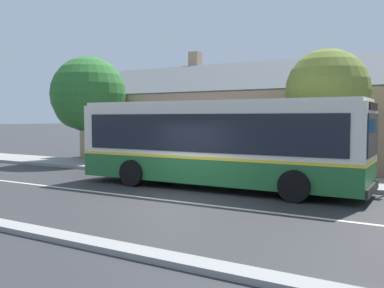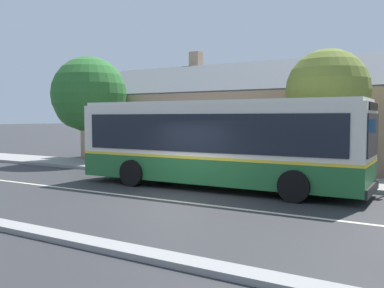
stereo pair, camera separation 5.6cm
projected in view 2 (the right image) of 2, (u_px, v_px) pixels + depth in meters
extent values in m
plane|color=#2D2D30|center=(167.00, 200.00, 13.36)|extent=(300.00, 300.00, 0.00)
cube|color=gray|center=(245.00, 176.00, 18.50)|extent=(60.00, 3.00, 0.15)
cube|color=gray|center=(44.00, 234.00, 9.29)|extent=(60.00, 0.50, 0.12)
cube|color=beige|center=(167.00, 200.00, 13.36)|extent=(60.00, 0.16, 0.01)
cube|color=tan|center=(283.00, 129.00, 24.90)|extent=(23.43, 9.11, 3.91)
cube|color=#4C5156|center=(270.00, 74.00, 22.77)|extent=(24.03, 4.62, 2.13)
cube|color=#4C5156|center=(296.00, 81.00, 26.67)|extent=(24.03, 4.62, 2.13)
cube|color=tan|center=(196.00, 61.00, 28.72)|extent=(0.70, 0.70, 1.20)
cube|color=black|center=(123.00, 125.00, 25.17)|extent=(1.10, 0.06, 1.30)
cube|color=black|center=(204.00, 126.00, 22.37)|extent=(1.10, 0.06, 1.30)
cube|color=black|center=(308.00, 127.00, 19.56)|extent=(1.10, 0.06, 1.30)
cube|color=#4C3323|center=(325.00, 152.00, 19.23)|extent=(1.00, 0.06, 2.10)
cube|color=#236633|center=(216.00, 169.00, 15.70)|extent=(10.65, 2.65, 0.88)
cube|color=yellow|center=(216.00, 155.00, 15.67)|extent=(10.67, 2.67, 0.10)
cube|color=silver|center=(216.00, 129.00, 15.61)|extent=(10.65, 2.65, 1.81)
cube|color=silver|center=(216.00, 103.00, 15.56)|extent=(10.43, 2.52, 0.12)
cube|color=black|center=(231.00, 131.00, 16.71)|extent=(9.76, 0.17, 1.31)
cube|color=black|center=(199.00, 133.00, 14.53)|extent=(9.76, 0.17, 1.31)
cube|color=black|center=(373.00, 135.00, 12.95)|extent=(0.07, 2.20, 1.31)
cube|color=black|center=(374.00, 106.00, 12.90)|extent=(0.07, 1.75, 0.24)
cube|color=black|center=(372.00, 189.00, 13.04)|extent=(0.12, 2.50, 0.28)
cube|color=#B21919|center=(201.00, 163.00, 17.46)|extent=(2.97, 0.07, 0.62)
cube|color=black|center=(340.00, 149.00, 14.68)|extent=(0.90, 0.04, 2.44)
cylinder|color=black|center=(315.00, 177.00, 15.15)|extent=(1.00, 0.29, 1.00)
cylinder|color=black|center=(294.00, 186.00, 12.99)|extent=(1.00, 0.29, 1.00)
cylinder|color=black|center=(168.00, 167.00, 18.26)|extent=(1.00, 0.29, 1.00)
cylinder|color=black|center=(132.00, 173.00, 16.10)|extent=(1.00, 0.29, 1.00)
cube|color=brown|center=(149.00, 159.00, 20.76)|extent=(1.76, 0.10, 0.04)
cube|color=brown|center=(147.00, 159.00, 20.64)|extent=(1.76, 0.10, 0.04)
cube|color=brown|center=(145.00, 159.00, 20.52)|extent=(1.76, 0.10, 0.04)
cube|color=brown|center=(144.00, 153.00, 20.39)|extent=(1.76, 0.04, 0.10)
cube|color=brown|center=(144.00, 150.00, 20.38)|extent=(1.76, 0.04, 0.10)
cube|color=black|center=(159.00, 164.00, 20.29)|extent=(0.08, 0.43, 0.45)
cube|color=black|center=(136.00, 163.00, 21.01)|extent=(0.08, 0.43, 0.45)
cube|color=brown|center=(234.00, 164.00, 18.16)|extent=(1.80, 0.10, 0.04)
cube|color=brown|center=(233.00, 165.00, 18.03)|extent=(1.80, 0.10, 0.04)
cube|color=brown|center=(231.00, 165.00, 17.91)|extent=(1.80, 0.10, 0.04)
cube|color=brown|center=(230.00, 158.00, 17.78)|extent=(1.80, 0.04, 0.10)
cube|color=brown|center=(230.00, 155.00, 17.78)|extent=(1.80, 0.04, 0.10)
cube|color=black|center=(248.00, 171.00, 17.68)|extent=(0.08, 0.43, 0.45)
cube|color=black|center=(218.00, 169.00, 18.42)|extent=(0.08, 0.43, 0.45)
cylinder|color=#4C3828|center=(327.00, 149.00, 17.43)|extent=(0.42, 0.42, 2.59)
sphere|color=olive|center=(328.00, 91.00, 17.28)|extent=(3.36, 3.36, 3.36)
cylinder|color=#4C3828|center=(90.00, 141.00, 24.54)|extent=(0.43, 0.43, 2.54)
sphere|color=#2D6B2D|center=(89.00, 94.00, 24.38)|extent=(4.27, 4.27, 4.27)
sphere|color=#2D6B2D|center=(78.00, 106.00, 24.73)|extent=(2.65, 2.65, 2.65)
cylinder|color=slate|center=(86.00, 157.00, 22.66)|extent=(0.06, 0.06, 0.75)
cylinder|color=slate|center=(101.00, 158.00, 22.10)|extent=(0.06, 0.06, 0.75)
cylinder|color=slate|center=(93.00, 150.00, 22.35)|extent=(1.10, 0.06, 0.06)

